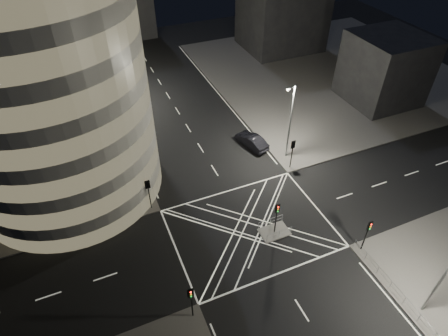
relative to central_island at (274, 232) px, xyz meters
name	(u,v)px	position (x,y,z in m)	size (l,w,h in m)	color
ground	(250,228)	(-2.00, 1.50, -0.07)	(120.00, 120.00, 0.00)	black
sidewalk_far_right	(330,71)	(27.00, 28.50, 0.00)	(42.00, 42.00, 0.15)	#524F4D
central_island	(274,232)	(0.00, 0.00, 0.00)	(3.00, 2.00, 0.15)	slate
building_right_far	(283,7)	(24.00, 41.50, 7.58)	(14.00, 12.00, 15.00)	black
building_right_near	(385,69)	(28.00, 17.50, 5.08)	(10.00, 10.00, 10.00)	black
tree_a	(125,166)	(-12.50, 10.50, 4.85)	(4.53, 4.53, 7.39)	black
tree_b	(115,141)	(-12.50, 16.50, 4.13)	(3.93, 3.93, 6.33)	black
tree_c	(106,114)	(-12.50, 22.50, 4.30)	(4.30, 4.30, 6.71)	black
tree_d	(97,86)	(-12.50, 28.50, 5.38)	(4.99, 4.99, 8.19)	black
tree_e	(92,73)	(-12.50, 34.50, 4.54)	(3.43, 3.43, 6.46)	black
traffic_signal_fl	(148,189)	(-10.80, 8.30, 2.84)	(0.55, 0.22, 4.00)	black
traffic_signal_nl	(191,298)	(-10.80, -5.30, 2.84)	(0.55, 0.22, 4.00)	black
traffic_signal_fr	(293,149)	(6.80, 8.30, 2.84)	(0.55, 0.22, 4.00)	black
traffic_signal_nr	(368,231)	(6.80, -5.30, 2.84)	(0.55, 0.22, 4.00)	black
traffic_signal_island	(277,213)	(0.00, 0.00, 2.84)	(0.55, 0.22, 4.00)	black
street_lamp_left_near	(128,144)	(-11.44, 13.50, 5.47)	(1.25, 0.25, 10.00)	slate
street_lamp_left_far	(101,74)	(-11.44, 31.50, 5.47)	(1.25, 0.25, 10.00)	slate
street_lamp_right_far	(290,120)	(7.44, 10.50, 5.47)	(1.25, 0.25, 10.00)	slate
street_lamp_right_near	(445,273)	(7.44, -12.50, 5.47)	(1.25, 0.25, 10.00)	slate
railing_near_right	(397,292)	(6.30, -10.65, 0.62)	(0.06, 11.70, 1.10)	slate
railing_island_south	(279,234)	(0.00, -0.90, 0.62)	(2.80, 0.06, 1.10)	slate
railing_island_north	(271,222)	(0.00, 0.90, 0.62)	(2.80, 0.06, 1.10)	slate
sedan	(252,141)	(4.43, 14.21, 0.76)	(1.77, 5.07, 1.67)	black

